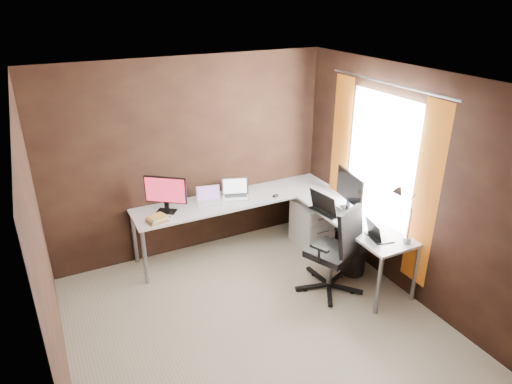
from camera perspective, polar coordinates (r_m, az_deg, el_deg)
room at (r=4.42m, az=3.49°, el=-1.64°), size 3.60×3.60×2.50m
desk at (r=5.67m, az=2.83°, el=-2.29°), size 2.65×2.25×0.73m
drawer_pedestal at (r=6.20m, az=6.99°, el=-3.92°), size 0.42×0.50×0.60m
monitor_left at (r=5.52m, az=-11.24°, el=-0.04°), size 0.43×0.33×0.45m
monitor_right at (r=5.56m, az=11.65°, el=0.37°), size 0.17×0.58×0.48m
laptop_white at (r=5.76m, az=-5.90°, el=-0.89°), size 0.34×0.27×0.20m
laptop_silver at (r=5.89m, az=-2.58°, el=-0.11°), size 0.41×0.34×0.23m
laptop_black_big at (r=5.54m, az=8.86°, el=-1.93°), size 0.36×0.46×0.27m
laptop_black_small at (r=5.10m, az=14.91°, el=-5.10°), size 0.26×0.33×0.20m
book_stack at (r=5.38m, az=-12.23°, el=-3.33°), size 0.25×0.22×0.07m
mouse_left at (r=5.44m, az=-11.08°, el=-3.14°), size 0.09×0.06×0.04m
mouse_corner at (r=5.89m, az=2.46°, el=-0.48°), size 0.11×0.09×0.04m
desk_lamp at (r=4.94m, az=17.82°, el=-1.95°), size 0.20×0.23×0.62m
office_chair at (r=5.32m, az=9.60°, el=-9.06°), size 0.60×0.64×1.07m
wastebasket at (r=5.74m, az=12.04°, el=-8.34°), size 0.34×0.34×0.33m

